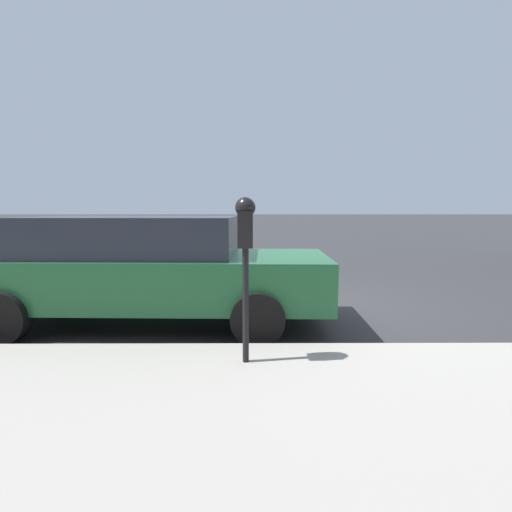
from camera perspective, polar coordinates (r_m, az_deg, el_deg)
ground_plane at (r=6.66m, az=5.55°, el=-7.18°), size 220.00×220.00×0.00m
parking_meter at (r=3.72m, az=-1.53°, el=2.71°), size 0.21×0.19×1.57m
car_green at (r=5.75m, az=-15.47°, el=-1.60°), size 2.12×4.95×1.49m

